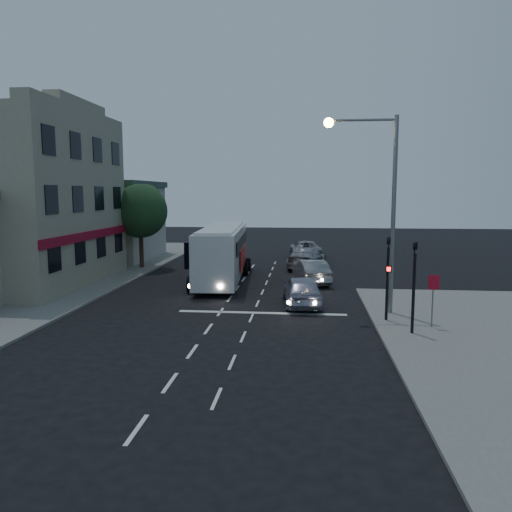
# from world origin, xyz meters

# --- Properties ---
(ground) EXTENTS (120.00, 120.00, 0.00)m
(ground) POSITION_xyz_m (0.00, 0.00, 0.00)
(ground) COLOR black
(sidewalk_far) EXTENTS (12.00, 50.00, 0.12)m
(sidewalk_far) POSITION_xyz_m (-13.00, 8.00, 0.06)
(sidewalk_far) COLOR slate
(sidewalk_far) RESTS_ON ground
(road_markings) EXTENTS (8.00, 30.55, 0.01)m
(road_markings) POSITION_xyz_m (1.29, 3.31, 0.00)
(road_markings) COLOR silver
(road_markings) RESTS_ON ground
(tour_bus) EXTENTS (3.13, 11.66, 3.54)m
(tour_bus) POSITION_xyz_m (-1.28, 10.48, 1.91)
(tour_bus) COLOR silver
(tour_bus) RESTS_ON ground
(car_suv) EXTENTS (2.22, 4.64, 1.53)m
(car_suv) POSITION_xyz_m (3.88, 3.80, 0.77)
(car_suv) COLOR #9FA0B6
(car_suv) RESTS_ON ground
(car_sedan_a) EXTENTS (2.48, 4.78, 1.50)m
(car_sedan_a) POSITION_xyz_m (4.41, 10.07, 0.75)
(car_sedan_a) COLOR gray
(car_sedan_a) RESTS_ON ground
(car_sedan_b) EXTENTS (3.31, 5.82, 1.59)m
(car_sedan_b) POSITION_xyz_m (4.13, 16.43, 0.80)
(car_sedan_b) COLOR #94949B
(car_sedan_b) RESTS_ON ground
(car_sedan_c) EXTENTS (2.99, 5.67, 1.52)m
(car_sedan_c) POSITION_xyz_m (4.07, 22.39, 0.76)
(car_sedan_c) COLOR gray
(car_sedan_c) RESTS_ON ground
(traffic_signal_main) EXTENTS (0.25, 0.35, 4.10)m
(traffic_signal_main) POSITION_xyz_m (7.60, 0.78, 2.42)
(traffic_signal_main) COLOR black
(traffic_signal_main) RESTS_ON sidewalk_near
(traffic_signal_side) EXTENTS (0.18, 0.15, 4.10)m
(traffic_signal_side) POSITION_xyz_m (8.30, -1.20, 2.42)
(traffic_signal_side) COLOR black
(traffic_signal_side) RESTS_ON sidewalk_near
(regulatory_sign) EXTENTS (0.45, 0.12, 2.20)m
(regulatory_sign) POSITION_xyz_m (9.30, -0.24, 1.60)
(regulatory_sign) COLOR slate
(regulatory_sign) RESTS_ON sidewalk_near
(streetlight) EXTENTS (3.32, 0.44, 9.00)m
(streetlight) POSITION_xyz_m (7.34, 2.20, 5.73)
(streetlight) COLOR slate
(streetlight) RESTS_ON sidewalk_near
(main_building) EXTENTS (10.12, 12.00, 11.00)m
(main_building) POSITION_xyz_m (-13.96, 8.00, 5.16)
(main_building) COLOR gray
(main_building) RESTS_ON sidewalk_far
(low_building_north) EXTENTS (9.40, 9.40, 6.50)m
(low_building_north) POSITION_xyz_m (-13.50, 20.00, 3.39)
(low_building_north) COLOR #ACA59D
(low_building_north) RESTS_ON sidewalk_far
(street_tree) EXTENTS (4.00, 4.00, 6.20)m
(street_tree) POSITION_xyz_m (-8.21, 15.02, 4.50)
(street_tree) COLOR black
(street_tree) RESTS_ON sidewalk_far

